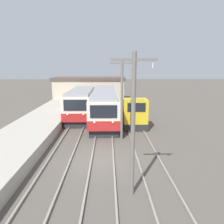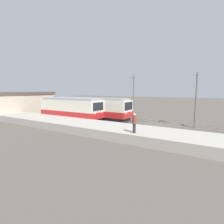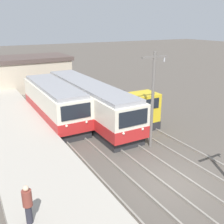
# 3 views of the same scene
# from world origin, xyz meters

# --- Properties ---
(ground_plane) EXTENTS (200.00, 200.00, 0.00)m
(ground_plane) POSITION_xyz_m (0.00, 0.00, 0.00)
(ground_plane) COLOR #564F47
(platform_left) EXTENTS (4.50, 54.00, 0.88)m
(platform_left) POSITION_xyz_m (-6.25, 0.00, 0.44)
(platform_left) COLOR #ADA599
(platform_left) RESTS_ON ground
(track_left) EXTENTS (1.54, 60.00, 0.14)m
(track_left) POSITION_xyz_m (-2.60, 0.00, 0.07)
(track_left) COLOR gray
(track_left) RESTS_ON ground
(track_center) EXTENTS (1.54, 60.00, 0.14)m
(track_center) POSITION_xyz_m (0.20, 0.00, 0.07)
(track_center) COLOR gray
(track_center) RESTS_ON ground
(track_right) EXTENTS (1.54, 60.00, 0.14)m
(track_right) POSITION_xyz_m (3.20, 0.00, 0.07)
(track_right) COLOR gray
(track_right) RESTS_ON ground
(commuter_train_left) EXTENTS (2.84, 10.27, 3.42)m
(commuter_train_left) POSITION_xyz_m (-2.60, 12.39, 1.60)
(commuter_train_left) COLOR #28282B
(commuter_train_left) RESTS_ON ground
(commuter_train_center) EXTENTS (2.84, 14.59, 3.41)m
(commuter_train_center) POSITION_xyz_m (0.20, 11.45, 1.60)
(commuter_train_center) COLOR #28282B
(commuter_train_center) RESTS_ON ground
(shunting_locomotive) EXTENTS (2.40, 5.90, 3.00)m
(shunting_locomotive) POSITION_xyz_m (3.20, 8.94, 1.21)
(shunting_locomotive) COLOR #28282B
(shunting_locomotive) RESTS_ON ground
(catenary_mast_near) EXTENTS (2.00, 0.20, 6.65)m
(catenary_mast_near) POSITION_xyz_m (1.71, -3.95, 3.64)
(catenary_mast_near) COLOR slate
(catenary_mast_near) RESTS_ON ground
(catenary_mast_mid) EXTENTS (2.00, 0.20, 6.65)m
(catenary_mast_mid) POSITION_xyz_m (1.71, 4.20, 3.64)
(catenary_mast_mid) COLOR slate
(catenary_mast_mid) RESTS_ON ground
(station_building) EXTENTS (12.60, 6.30, 4.25)m
(station_building) POSITION_xyz_m (-2.77, 26.00, 2.15)
(station_building) COLOR beige
(station_building) RESTS_ON ground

